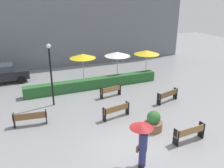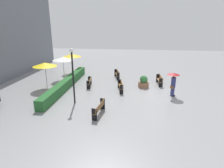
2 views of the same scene
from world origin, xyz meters
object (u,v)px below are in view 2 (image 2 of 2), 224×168
at_px(bench_mid_center, 121,85).
at_px(pedestrian_with_umbrella, 173,81).
at_px(bench_far_left, 99,108).
at_px(bench_near_right, 160,79).
at_px(patio_umbrella_yellow, 45,65).
at_px(planter_pot, 144,82).
at_px(bench_back_row, 89,82).
at_px(patio_umbrella_white, 63,59).
at_px(bench_far_right, 117,74).
at_px(patio_umbrella_yellow_far, 72,55).
at_px(lamp_post, 73,71).

relative_size(bench_mid_center, pedestrian_with_umbrella, 0.90).
bearing_deg(bench_far_left, pedestrian_with_umbrella, -52.76).
bearing_deg(bench_near_right, patio_umbrella_yellow, 102.61).
distance_m(bench_far_left, planter_pot, 6.98).
distance_m(bench_back_row, patio_umbrella_white, 4.27).
relative_size(planter_pot, patio_umbrella_white, 0.46).
xyz_separation_m(bench_far_right, pedestrian_with_umbrella, (-4.99, -5.17, 0.83)).
relative_size(bench_far_right, bench_far_left, 0.97).
xyz_separation_m(bench_far_right, bench_near_right, (-1.82, -4.49, 0.01)).
distance_m(patio_umbrella_yellow, patio_umbrella_yellow_far, 5.82).
bearing_deg(pedestrian_with_umbrella, patio_umbrella_white, 71.45).
xyz_separation_m(bench_near_right, pedestrian_with_umbrella, (-3.17, -0.68, 0.82)).
bearing_deg(lamp_post, patio_umbrella_white, 27.14).
height_order(bench_far_left, patio_umbrella_yellow_far, patio_umbrella_yellow_far).
bearing_deg(patio_umbrella_yellow_far, bench_far_left, -153.31).
relative_size(patio_umbrella_yellow, patio_umbrella_yellow_far, 1.02).
bearing_deg(bench_back_row, patio_umbrella_yellow_far, 34.09).
bearing_deg(patio_umbrella_yellow_far, bench_back_row, -145.91).
xyz_separation_m(bench_far_left, planter_pot, (6.23, -3.15, -0.00)).
bearing_deg(planter_pot, bench_mid_center, 122.05).
height_order(bench_far_right, patio_umbrella_yellow, patio_umbrella_yellow).
distance_m(bench_far_left, lamp_post, 3.50).
relative_size(patio_umbrella_white, patio_umbrella_yellow_far, 1.04).
bearing_deg(bench_far_left, bench_mid_center, -12.14).
relative_size(lamp_post, patio_umbrella_yellow_far, 1.75).
height_order(pedestrian_with_umbrella, lamp_post, lamp_post).
xyz_separation_m(bench_far_left, patio_umbrella_yellow_far, (10.69, 5.38, 1.72)).
bearing_deg(patio_umbrella_yellow_far, bench_mid_center, -131.93).
relative_size(bench_near_right, patio_umbrella_yellow_far, 0.75).
bearing_deg(bench_mid_center, patio_umbrella_yellow_far, 48.07).
height_order(bench_mid_center, pedestrian_with_umbrella, pedestrian_with_umbrella).
bearing_deg(bench_far_left, bench_near_right, -33.22).
bearing_deg(pedestrian_with_umbrella, patio_umbrella_yellow, 86.28).
bearing_deg(planter_pot, pedestrian_with_umbrella, -131.51).
bearing_deg(bench_far_right, bench_back_row, 144.13).
relative_size(bench_far_right, bench_back_row, 1.10).
relative_size(bench_mid_center, bench_far_left, 0.96).
bearing_deg(bench_far_right, patio_umbrella_yellow_far, 74.85).
relative_size(bench_back_row, bench_mid_center, 0.92).
bearing_deg(patio_umbrella_yellow, pedestrian_with_umbrella, -93.72).
height_order(bench_near_right, planter_pot, planter_pot).
xyz_separation_m(bench_back_row, patio_umbrella_yellow, (-0.92, 3.94, 1.79)).
bearing_deg(planter_pot, bench_far_right, 44.13).
bearing_deg(bench_far_right, patio_umbrella_white, 103.19).
bearing_deg(patio_umbrella_white, lamp_post, -152.86).
xyz_separation_m(bench_near_right, lamp_post, (-5.64, 7.06, 2.04)).
relative_size(bench_far_left, patio_umbrella_yellow, 0.78).
distance_m(bench_far_left, bench_near_right, 8.77).
height_order(bench_back_row, lamp_post, lamp_post).
height_order(bench_back_row, patio_umbrella_yellow, patio_umbrella_yellow).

